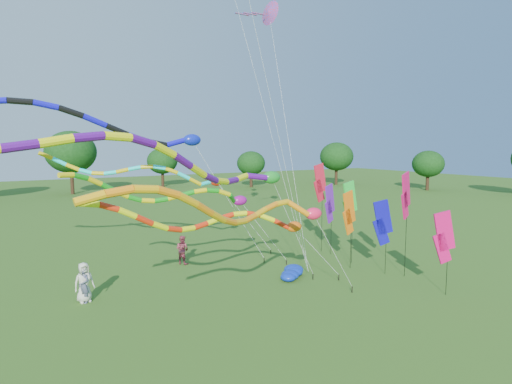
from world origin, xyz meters
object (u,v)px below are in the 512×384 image
tube_kite_orange (253,210)px  person_a (84,282)px  tube_kite_red (228,222)px  blue_nylon_heap (294,274)px  person_b (84,285)px  person_c (182,250)px

tube_kite_orange → person_a: tube_kite_orange is taller
tube_kite_red → person_a: tube_kite_red is taller
blue_nylon_heap → person_b: bearing=169.3°
person_b → person_a: bearing=131.7°
person_c → blue_nylon_heap: bearing=-176.0°
blue_nylon_heap → person_c: 6.85m
blue_nylon_heap → person_a: bearing=168.7°
person_a → person_c: (5.96, 3.51, -0.05)m
tube_kite_orange → person_b: bearing=105.9°
person_b → person_c: person_c is taller
tube_kite_red → blue_nylon_heap: 5.95m
blue_nylon_heap → person_a: size_ratio=0.83×
person_a → tube_kite_red: bearing=-43.4°
tube_kite_orange → blue_nylon_heap: (5.54, 5.21, -4.53)m
person_b → person_c: bearing=93.2°
person_b → tube_kite_red: bearing=30.1°
tube_kite_orange → person_b: 9.27m
tube_kite_red → person_c: (0.59, 7.00, -2.82)m
tube_kite_red → person_b: (-5.40, 3.38, -2.86)m
tube_kite_red → person_a: 6.97m
person_b → tube_kite_orange: bearing=4.3°
person_a → person_c: size_ratio=1.06×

